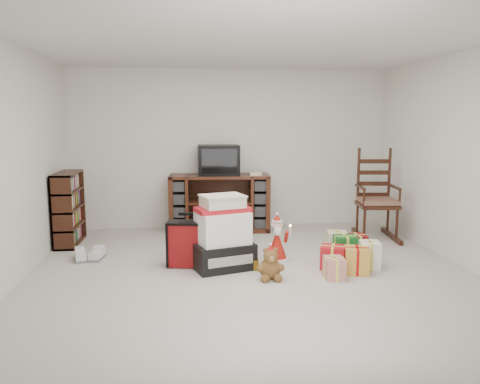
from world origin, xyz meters
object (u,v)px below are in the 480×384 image
red_suitcase (187,244)px  mrs_claus_figurine (221,244)px  bookshelf (69,210)px  rocking_chair (375,206)px  teddy_bear (270,266)px  crt_television (219,160)px  gift_cluster (347,256)px  santa_figurine (277,243)px  sneaker_pair (89,256)px  gift_pile (223,237)px  tv_stand (220,203)px

red_suitcase → mrs_claus_figurine: red_suitcase is taller
bookshelf → rocking_chair: size_ratio=0.74×
bookshelf → teddy_bear: bookshelf is taller
crt_television → gift_cluster: bearing=-55.2°
rocking_chair → santa_figurine: size_ratio=2.33×
bookshelf → crt_television: bearing=14.2°
sneaker_pair → santa_figurine: bearing=-12.8°
bookshelf → red_suitcase: (1.61, -1.24, -0.21)m
red_suitcase → gift_pile: bearing=-4.3°
crt_television → tv_stand: bearing=44.9°
santa_figurine → crt_television: bearing=109.2°
gift_cluster → mrs_claus_figurine: bearing=166.1°
bookshelf → sneaker_pair: 1.03m
rocking_chair → sneaker_pair: rocking_chair is taller
red_suitcase → sneaker_pair: 1.28m
gift_pile → santa_figurine: (0.68, 0.22, -0.15)m
teddy_bear → mrs_claus_figurine: size_ratio=0.61×
red_suitcase → gift_cluster: bearing=4.7°
bookshelf → rocking_chair: (4.37, -0.15, -0.02)m
mrs_claus_figurine → crt_television: 1.86m
tv_stand → bookshelf: bookshelf is taller
rocking_chair → gift_cluster: size_ratio=1.26×
tv_stand → crt_television: crt_television is taller
santa_figurine → mrs_claus_figurine: size_ratio=1.02×
tv_stand → rocking_chair: 2.34m
rocking_chair → gift_cluster: rocking_chair is taller
red_suitcase → mrs_claus_figurine: bearing=30.5°
teddy_bear → crt_television: size_ratio=0.55×
gift_cluster → santa_figurine: bearing=157.9°
rocking_chair → gift_cluster: (-0.88, -1.30, -0.34)m
crt_television → gift_pile: bearing=-92.5°
mrs_claus_figurine → rocking_chair: bearing=22.0°
bookshelf → gift_pile: size_ratio=1.19×
santa_figurine → mrs_claus_figurine: santa_figurine is taller
bookshelf → crt_television: crt_television is taller
tv_stand → crt_television: 0.66m
rocking_chair → gift_pile: size_ratio=1.61×
crt_television → santa_figurine: bearing=-70.3°
red_suitcase → teddy_bear: 1.06m
santa_figurine → mrs_claus_figurine: 0.68m
teddy_bear → sneaker_pair: 2.30m
bookshelf → sneaker_pair: (0.41, -0.84, -0.43)m
santa_figurine → gift_cluster: 0.85m
mrs_claus_figurine → gift_cluster: mrs_claus_figurine is taller
tv_stand → red_suitcase: (-0.53, -1.79, -0.16)m
red_suitcase → sneaker_pair: bearing=172.6°
bookshelf → santa_figurine: 2.95m
bookshelf → mrs_claus_figurine: 2.32m
bookshelf → crt_television: size_ratio=1.60×
santa_figurine → mrs_claus_figurine: bearing=176.3°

